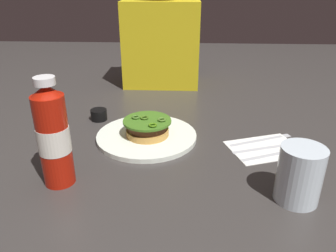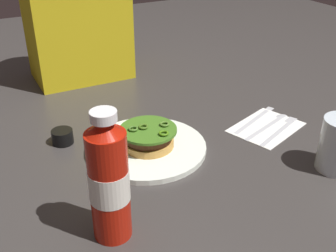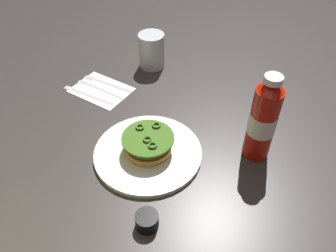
{
  "view_description": "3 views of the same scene",
  "coord_description": "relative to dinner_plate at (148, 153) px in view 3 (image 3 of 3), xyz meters",
  "views": [
    {
      "loc": [
        0.04,
        -0.79,
        0.42
      ],
      "look_at": [
        -0.0,
        -0.05,
        0.08
      ],
      "focal_mm": 35.07,
      "sensor_mm": 36.0,
      "label": 1
    },
    {
      "loc": [
        -0.41,
        -0.71,
        0.52
      ],
      "look_at": [
        -0.04,
        -0.02,
        0.09
      ],
      "focal_mm": 44.01,
      "sensor_mm": 36.0,
      "label": 2
    },
    {
      "loc": [
        -0.57,
        0.38,
        0.66
      ],
      "look_at": [
        -0.05,
        -0.03,
        0.04
      ],
      "focal_mm": 35.87,
      "sensor_mm": 36.0,
      "label": 3
    }
  ],
  "objects": [
    {
      "name": "napkin",
      "position": [
        0.32,
        -0.04,
        -0.0
      ],
      "size": [
        0.22,
        0.19,
        0.0
      ],
      "primitive_type": "cube",
      "rotation": [
        0.0,
        0.0,
        0.33
      ],
      "color": "white",
      "rests_on": "ground_plane"
    },
    {
      "name": "spoon_utensil",
      "position": [
        0.35,
        -0.03,
        -0.0
      ],
      "size": [
        0.19,
        0.07,
        0.0
      ],
      "color": "silver",
      "rests_on": "napkin"
    },
    {
      "name": "water_glass",
      "position": [
        0.34,
        -0.26,
        0.05
      ],
      "size": [
        0.09,
        0.09,
        0.12
      ],
      "primitive_type": "cylinder",
      "color": "silver",
      "rests_on": "ground_plane"
    },
    {
      "name": "burger_sandwich",
      "position": [
        0.0,
        -0.0,
        0.03
      ],
      "size": [
        0.13,
        0.13,
        0.05
      ],
      "color": "gold",
      "rests_on": "dinner_plate"
    },
    {
      "name": "ground_plane",
      "position": [
        0.07,
        -0.05,
        -0.01
      ],
      "size": [
        3.0,
        3.0,
        0.0
      ],
      "primitive_type": "plane",
      "color": "#373331"
    },
    {
      "name": "condiment_cup",
      "position": [
        -0.17,
        0.12,
        0.01
      ],
      "size": [
        0.05,
        0.05,
        0.03
      ],
      "primitive_type": "cylinder",
      "color": "black",
      "rests_on": "ground_plane"
    },
    {
      "name": "ketchup_bottle",
      "position": [
        -0.17,
        -0.23,
        0.11
      ],
      "size": [
        0.07,
        0.07,
        0.24
      ],
      "color": "#B0180A",
      "rests_on": "ground_plane"
    },
    {
      "name": "butter_knife",
      "position": [
        0.33,
        0.01,
        -0.0
      ],
      "size": [
        0.19,
        0.09,
        0.0
      ],
      "color": "silver",
      "rests_on": "napkin"
    },
    {
      "name": "dinner_plate",
      "position": [
        0.0,
        0.0,
        0.0
      ],
      "size": [
        0.28,
        0.28,
        0.01
      ],
      "primitive_type": "cylinder",
      "color": "white",
      "rests_on": "ground_plane"
    },
    {
      "name": "fork_utensil",
      "position": [
        0.35,
        -0.07,
        -0.0
      ],
      "size": [
        0.18,
        0.09,
        0.0
      ],
      "color": "silver",
      "rests_on": "napkin"
    }
  ]
}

